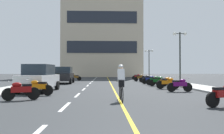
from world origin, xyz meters
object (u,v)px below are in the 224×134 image
motorcycle_5 (168,83)px  motorcycle_9 (150,79)px  parked_car_near (39,78)px  motorcycle_1 (224,95)px  street_lamp_mid (180,46)px  motorcycle_11 (140,78)px  cyclist_rider (121,82)px  motorcycle_6 (166,82)px  motorcycle_13 (137,77)px  motorcycle_3 (38,87)px  motorcycle_12 (75,77)px  motorcycle_10 (146,78)px  motorcycle_2 (21,90)px  street_lamp_far (149,57)px  parked_car_mid (64,75)px  motorcycle_4 (180,85)px  motorcycle_7 (158,81)px  motorcycle_8 (155,80)px

motorcycle_5 → motorcycle_9: 6.46m
parked_car_near → motorcycle_1: bearing=-36.0°
street_lamp_mid → motorcycle_11: street_lamp_mid is taller
cyclist_rider → motorcycle_6: bearing=61.1°
motorcycle_5 → motorcycle_13: bearing=88.9°
street_lamp_mid → motorcycle_9: (-3.02, 0.65, -3.50)m
motorcycle_3 → motorcycle_12: same height
motorcycle_10 → motorcycle_12: bearing=152.3°
parked_car_near → motorcycle_2: bearing=-84.5°
street_lamp_mid → street_lamp_far: size_ratio=1.10×
parked_car_near → parked_car_mid: size_ratio=1.00×
motorcycle_4 → motorcycle_11: same height
parked_car_mid → motorcycle_13: size_ratio=2.56×
street_lamp_mid → street_lamp_far: (-0.23, 14.37, -0.30)m
motorcycle_4 → street_lamp_far: bearing=83.3°
motorcycle_4 → motorcycle_10: 11.82m
parked_car_near → motorcycle_7: 10.34m
motorcycle_6 → motorcycle_11: bearing=92.1°
motorcycle_1 → motorcycle_12: (-8.70, 22.55, 0.00)m
motorcycle_2 → motorcycle_4: same height
motorcycle_2 → motorcycle_5: (8.78, 5.93, 0.00)m
motorcycle_4 → motorcycle_2: bearing=-157.2°
motorcycle_1 → motorcycle_11: (0.09, 20.20, 0.00)m
street_lamp_mid → motorcycle_5: street_lamp_mid is taller
motorcycle_2 → motorcycle_4: 9.70m
parked_car_mid → motorcycle_2: bearing=-88.2°
street_lamp_far → motorcycle_11: 9.17m
cyclist_rider → motorcycle_10: bearing=75.0°
motorcycle_3 → motorcycle_8: 12.26m
motorcycle_9 → motorcycle_12: same height
parked_car_mid → cyclist_rider: size_ratio=2.40×
motorcycle_1 → motorcycle_9: 14.58m
motorcycle_5 → motorcycle_12: same height
street_lamp_mid → motorcycle_12: size_ratio=3.11×
motorcycle_1 → motorcycle_3: (-8.38, 4.14, 0.00)m
street_lamp_far → motorcycle_12: street_lamp_far is taller
motorcycle_6 → motorcycle_12: 15.77m
motorcycle_10 → motorcycle_4: bearing=-90.3°
street_lamp_mid → motorcycle_3: bearing=-139.8°
motorcycle_5 → cyclist_rider: size_ratio=0.95×
motorcycle_2 → motorcycle_3: 1.96m
motorcycle_9 → cyclist_rider: cyclist_rider is taller
motorcycle_3 → motorcycle_5: same height
motorcycle_10 → motorcycle_13: bearing=89.2°
motorcycle_8 → motorcycle_5: bearing=-90.9°
parked_car_mid → motorcycle_3: size_ratio=2.50×
motorcycle_8 → cyclist_rider: cyclist_rider is taller
motorcycle_2 → motorcycle_9: same height
motorcycle_6 → motorcycle_11: size_ratio=0.98×
cyclist_rider → street_lamp_mid: bearing=59.7°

